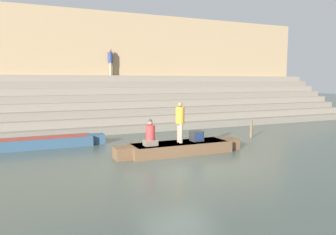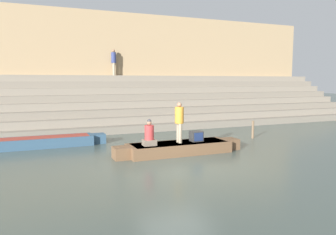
{
  "view_description": "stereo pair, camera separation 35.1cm",
  "coord_description": "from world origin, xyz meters",
  "views": [
    {
      "loc": [
        -4.94,
        -10.27,
        2.96
      ],
      "look_at": [
        0.82,
        2.73,
        1.36
      ],
      "focal_mm": 35.0,
      "sensor_mm": 36.0,
      "label": 1
    },
    {
      "loc": [
        -4.62,
        -10.41,
        2.96
      ],
      "look_at": [
        0.82,
        2.73,
        1.36
      ],
      "focal_mm": 35.0,
      "sensor_mm": 36.0,
      "label": 2
    }
  ],
  "objects": [
    {
      "name": "ground_plane",
      "position": [
        0.0,
        0.0,
        0.0
      ],
      "size": [
        120.0,
        120.0,
        0.0
      ],
      "primitive_type": "plane",
      "color": "#47544C"
    },
    {
      "name": "ghat_steps",
      "position": [
        0.0,
        10.83,
        1.18
      ],
      "size": [
        36.0,
        5.63,
        3.33
      ],
      "color": "gray",
      "rests_on": "ground"
    },
    {
      "name": "back_wall",
      "position": [
        0.0,
        13.42,
        3.87
      ],
      "size": [
        34.2,
        1.28,
        7.79
      ],
      "color": "tan",
      "rests_on": "ground"
    },
    {
      "name": "rowboat_main",
      "position": [
        0.81,
        1.53,
        0.24
      ],
      "size": [
        5.44,
        1.39,
        0.46
      ],
      "rotation": [
        0.0,
        0.0,
        -0.02
      ],
      "color": "brown",
      "rests_on": "ground"
    },
    {
      "name": "person_standing",
      "position": [
        0.81,
        1.51,
        1.4
      ],
      "size": [
        0.36,
        0.36,
        1.64
      ],
      "rotation": [
        0.0,
        0.0,
        -0.28
      ],
      "color": "gray",
      "rests_on": "rowboat_main"
    },
    {
      "name": "person_rowing",
      "position": [
        -0.51,
        1.42,
        0.86
      ],
      "size": [
        0.5,
        0.4,
        1.03
      ],
      "rotation": [
        0.0,
        0.0,
        -0.21
      ],
      "color": "#756656",
      "rests_on": "rowboat_main"
    },
    {
      "name": "tv_set",
      "position": [
        1.59,
        1.53,
        0.67
      ],
      "size": [
        0.48,
        0.43,
        0.42
      ],
      "rotation": [
        0.0,
        0.0,
        -0.01
      ],
      "color": "#2D2D2D",
      "rests_on": "rowboat_main"
    },
    {
      "name": "moored_boat_shore",
      "position": [
        -4.28,
        5.08,
        0.24
      ],
      "size": [
        5.55,
        1.09,
        0.45
      ],
      "rotation": [
        0.0,
        0.0,
        0.01
      ],
      "color": "#33516B",
      "rests_on": "ground"
    },
    {
      "name": "mooring_post",
      "position": [
        5.81,
        3.34,
        0.46
      ],
      "size": [
        0.12,
        0.12,
        0.91
      ],
      "primitive_type": "cylinder",
      "color": "brown",
      "rests_on": "ground"
    },
    {
      "name": "person_on_steps",
      "position": [
        0.72,
        12.47,
        4.37
      ],
      "size": [
        0.34,
        0.34,
        1.81
      ],
      "rotation": [
        0.0,
        0.0,
        5.25
      ],
      "color": "gray",
      "rests_on": "ghat_steps"
    }
  ]
}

